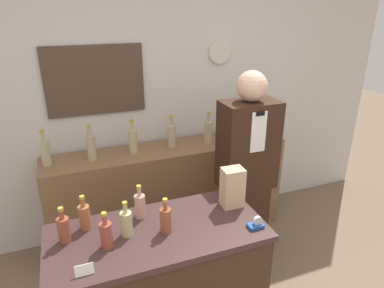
{
  "coord_description": "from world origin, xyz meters",
  "views": [
    {
      "loc": [
        -0.75,
        -1.06,
        2.16
      ],
      "look_at": [
        0.09,
        1.13,
        1.2
      ],
      "focal_mm": 32.0,
      "sensor_mm": 36.0,
      "label": 1
    }
  ],
  "objects_px": {
    "shopkeeper": "(246,178)",
    "paper_bag": "(232,187)",
    "tape_dispenser": "(256,224)",
    "potted_plant": "(263,117)"
  },
  "relations": [
    {
      "from": "shopkeeper",
      "to": "paper_bag",
      "type": "relative_size",
      "value": 6.6
    },
    {
      "from": "shopkeeper",
      "to": "paper_bag",
      "type": "xyz_separation_m",
      "value": [
        -0.36,
        -0.44,
        0.22
      ]
    },
    {
      "from": "potted_plant",
      "to": "paper_bag",
      "type": "xyz_separation_m",
      "value": [
        -0.89,
        -1.07,
        -0.05
      ]
    },
    {
      "from": "shopkeeper",
      "to": "tape_dispenser",
      "type": "distance_m",
      "value": 0.79
    },
    {
      "from": "potted_plant",
      "to": "paper_bag",
      "type": "bearing_deg",
      "value": -129.67
    },
    {
      "from": "shopkeeper",
      "to": "tape_dispenser",
      "type": "height_order",
      "value": "shopkeeper"
    },
    {
      "from": "shopkeeper",
      "to": "potted_plant",
      "type": "height_order",
      "value": "shopkeeper"
    },
    {
      "from": "tape_dispenser",
      "to": "paper_bag",
      "type": "bearing_deg",
      "value": 95.18
    },
    {
      "from": "potted_plant",
      "to": "tape_dispenser",
      "type": "height_order",
      "value": "potted_plant"
    },
    {
      "from": "shopkeeper",
      "to": "paper_bag",
      "type": "height_order",
      "value": "shopkeeper"
    }
  ]
}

